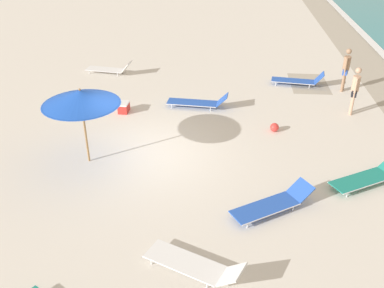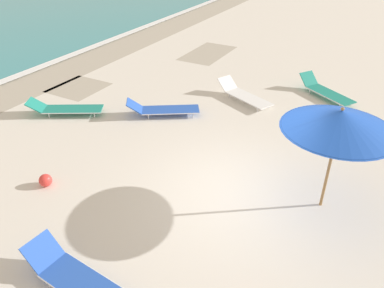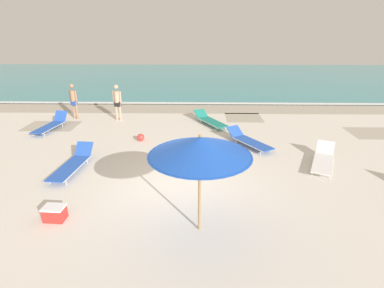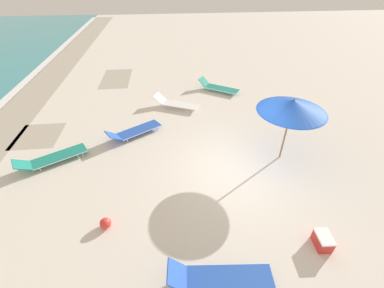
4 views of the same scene
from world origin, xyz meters
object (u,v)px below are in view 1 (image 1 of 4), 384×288
Objects in this scene: sun_lounger_near_water_right at (198,102)px; sun_lounger_mid_beach_pair_a at (368,177)px; beachgoer_wading_adult at (355,88)px; beach_umbrella at (81,98)px; beachgoer_shoreline_child at (346,67)px; cooler_box at (124,107)px; sun_lounger_under_umbrella at (194,264)px; sun_lounger_mid_beach_pair_b at (298,80)px; sun_lounger_beside_umbrella at (110,69)px; beach_ball at (274,127)px; sun_lounger_mid_beach_solo at (273,204)px.

sun_lounger_mid_beach_pair_a is (4.65, 4.97, -0.01)m from sun_lounger_near_water_right.
sun_lounger_near_water_right is 5.66m from beachgoer_wading_adult.
beach_umbrella is 1.32× the size of beachgoer_shoreline_child.
sun_lounger_under_umbrella is at bearing -154.01° from cooler_box.
sun_lounger_under_umbrella is at bearing 161.79° from beachgoer_wading_adult.
cooler_box is (-4.01, -7.67, -0.02)m from sun_lounger_mid_beach_pair_a.
beach_umbrella is 4.48× the size of cooler_box.
sun_lounger_mid_beach_pair_a is 7.30m from sun_lounger_mid_beach_pair_b.
sun_lounger_beside_umbrella is at bearing -160.73° from sun_lounger_mid_beach_pair_a.
beach_ball is at bearing 133.13° from beachgoer_wading_adult.
sun_lounger_mid_beach_pair_b is at bearing 135.85° from sun_lounger_mid_beach_solo.
sun_lounger_near_water_right is at bearing -73.36° from cooler_box.
beach_umbrella reaches higher than beachgoer_shoreline_child.
sun_lounger_near_water_right reaches higher than sun_lounger_mid_beach_solo.
sun_lounger_under_umbrella is 8.27m from cooler_box.
sun_lounger_mid_beach_pair_b is at bearing 93.64° from sun_lounger_beside_umbrella.
sun_lounger_mid_beach_pair_b is (-8.66, 1.78, 0.01)m from sun_lounger_mid_beach_solo.
sun_lounger_mid_beach_pair_b is (-6.70, 7.05, -1.83)m from beach_umbrella.
sun_lounger_near_water_right reaches higher than beach_ball.
beachgoer_wading_adult reaches higher than cooler_box.
sun_lounger_beside_umbrella is 4.17× the size of cooler_box.
sun_lounger_near_water_right reaches higher than sun_lounger_mid_beach_pair_a.
beachgoer_shoreline_child is (1.22, 10.02, 0.78)m from sun_lounger_beside_umbrella.
beachgoer_shoreline_child is (-6.76, 0.82, 0.80)m from sun_lounger_mid_beach_pair_a.
sun_lounger_under_umbrella is 1.01× the size of sun_lounger_mid_beach_solo.
sun_lounger_beside_umbrella is at bearing -133.63° from sun_lounger_under_umbrella.
beachgoer_shoreline_child is at bearing 125.34° from beach_umbrella.
sun_lounger_beside_umbrella is 7.29× the size of beach_ball.
beach_umbrella reaches higher than beach_ball.
sun_lounger_near_water_right is at bearing -152.34° from sun_lounger_under_umbrella.
sun_lounger_under_umbrella is 11.69m from beachgoer_shoreline_child.
sun_lounger_mid_beach_solo is 4.35m from beach_ball.
sun_lounger_mid_beach_pair_b is 1.24× the size of beachgoer_shoreline_child.
beachgoer_wading_adult is (-5.95, 3.32, 0.79)m from sun_lounger_mid_beach_solo.
beachgoer_shoreline_child reaches higher than sun_lounger_mid_beach_solo.
sun_lounger_under_umbrella reaches higher than sun_lounger_mid_beach_pair_a.
sun_lounger_mid_beach_solo is at bearing 43.45° from sun_lounger_beside_umbrella.
sun_lounger_mid_beach_pair_b reaches higher than sun_lounger_near_water_right.
sun_lounger_mid_beach_solo is at bearing -3.44° from sun_lounger_mid_beach_pair_b.
beachgoer_wading_adult is 3.40× the size of cooler_box.
beachgoer_wading_adult is 5.94× the size of beach_ball.
sun_lounger_mid_beach_solo is 8.94m from beachgoer_shoreline_child.
beach_ball is (1.74, 2.70, -0.06)m from sun_lounger_near_water_right.
sun_lounger_under_umbrella is at bearing 30.87° from sun_lounger_beside_umbrella.
sun_lounger_mid_beach_solo is at bearing 69.61° from beach_umbrella.
sun_lounger_mid_beach_pair_a is at bearing 153.20° from sun_lounger_under_umbrella.
sun_lounger_beside_umbrella is at bearing -126.21° from beach_ball.
sun_lounger_mid_beach_pair_a is 8.65m from cooler_box.
sun_lounger_beside_umbrella reaches higher than sun_lounger_near_water_right.
sun_lounger_under_umbrella is 12.52m from sun_lounger_beside_umbrella.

